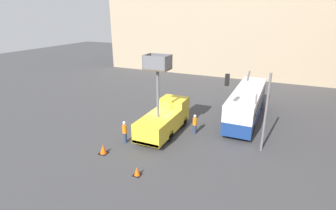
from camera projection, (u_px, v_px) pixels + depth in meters
ground_plane at (162, 132)px, 23.89m from camera, size 120.00×120.00×0.00m
building_backdrop_far at (231, 33)px, 46.05m from camera, size 44.00×10.00×13.75m
utility_truck at (164, 118)px, 23.27m from camera, size 2.43×6.72×7.20m
city_bus at (247, 102)px, 26.25m from camera, size 2.52×11.36×3.11m
traffic_light_pole at (252, 99)px, 19.67m from camera, size 3.28×3.03×6.23m
road_worker_near_truck at (125, 132)px, 21.68m from camera, size 0.38×0.38×1.91m
road_worker_directing at (195, 124)px, 23.32m from camera, size 0.38×0.38×1.81m
traffic_cone_near_truck at (137, 171)px, 17.46m from camera, size 0.54×0.54×0.62m
traffic_cone_mid_road at (103, 149)px, 20.15m from camera, size 0.66×0.66×0.76m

